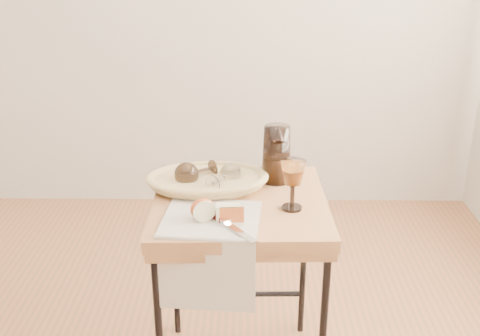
# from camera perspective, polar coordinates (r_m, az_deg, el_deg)

# --- Properties ---
(side_table) EXTENTS (0.59, 0.59, 0.73)m
(side_table) POSITION_cam_1_polar(r_m,az_deg,el_deg) (2.10, 0.01, -12.11)
(side_table) COLOR brown
(side_table) RESTS_ON floor
(tea_towel) EXTENTS (0.32, 0.29, 0.01)m
(tea_towel) POSITION_cam_1_polar(r_m,az_deg,el_deg) (1.79, -2.82, -4.96)
(tea_towel) COLOR beige
(tea_towel) RESTS_ON side_table
(bread_basket) EXTENTS (0.39, 0.28, 0.05)m
(bread_basket) POSITION_cam_1_polar(r_m,az_deg,el_deg) (1.99, -3.21, -1.37)
(bread_basket) COLOR tan
(bread_basket) RESTS_ON side_table
(goblet_lying_a) EXTENTS (0.16, 0.15, 0.08)m
(goblet_lying_a) POSITION_cam_1_polar(r_m,az_deg,el_deg) (2.00, -4.15, -0.34)
(goblet_lying_a) COLOR #4C392A
(goblet_lying_a) RESTS_ON bread_basket
(goblet_lying_b) EXTENTS (0.13, 0.14, 0.07)m
(goblet_lying_b) POSITION_cam_1_polar(r_m,az_deg,el_deg) (1.96, -1.66, -0.93)
(goblet_lying_b) COLOR white
(goblet_lying_b) RESTS_ON bread_basket
(pitcher) EXTENTS (0.16, 0.23, 0.24)m
(pitcher) POSITION_cam_1_polar(r_m,az_deg,el_deg) (2.02, 3.60, 1.40)
(pitcher) COLOR black
(pitcher) RESTS_ON side_table
(wine_goblet) EXTENTS (0.10, 0.10, 0.17)m
(wine_goblet) POSITION_cam_1_polar(r_m,az_deg,el_deg) (1.82, 5.19, -1.67)
(wine_goblet) COLOR white
(wine_goblet) RESTS_ON side_table
(apple_half) EXTENTS (0.08, 0.06, 0.07)m
(apple_half) POSITION_cam_1_polar(r_m,az_deg,el_deg) (1.77, -3.72, -4.00)
(apple_half) COLOR #BD0804
(apple_half) RESTS_ON tea_towel
(apple_wedge) EXTENTS (0.08, 0.04, 0.05)m
(apple_wedge) POSITION_cam_1_polar(r_m,az_deg,el_deg) (1.76, -1.17, -4.37)
(apple_wedge) COLOR #F4F0C1
(apple_wedge) RESTS_ON tea_towel
(table_knife) EXTENTS (0.17, 0.22, 0.02)m
(table_knife) POSITION_cam_1_polar(r_m,az_deg,el_deg) (1.73, -1.26, -5.37)
(table_knife) COLOR silver
(table_knife) RESTS_ON tea_towel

